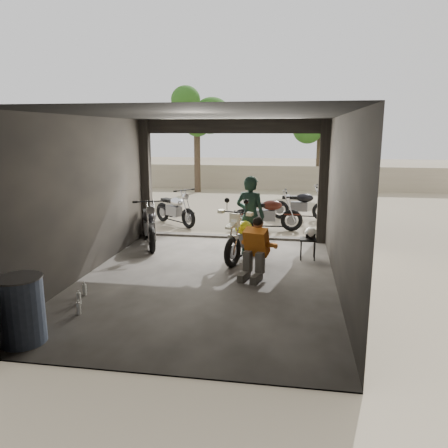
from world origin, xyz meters
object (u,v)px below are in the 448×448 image
(mechanic, at_px, (254,250))
(stool, at_px, (308,242))
(rider, at_px, (250,216))
(sign_post, at_px, (337,174))
(outside_bike_c, at_px, (301,202))
(oil_drum, at_px, (21,311))
(outside_bike_b, at_px, (268,210))
(main_bike, at_px, (246,233))
(left_bike, at_px, (149,221))
(helmet, at_px, (311,233))
(outside_bike_a, at_px, (175,206))

(mechanic, height_order, stool, mechanic)
(rider, bearing_deg, sign_post, -114.53)
(outside_bike_c, height_order, mechanic, mechanic)
(stool, xyz_separation_m, oil_drum, (-4.00, -4.75, 0.05))
(outside_bike_c, bearing_deg, outside_bike_b, 155.04)
(rider, bearing_deg, outside_bike_c, -91.24)
(outside_bike_b, bearing_deg, rider, 172.02)
(main_bike, height_order, oil_drum, main_bike)
(main_bike, distance_m, left_bike, 2.72)
(stool, bearing_deg, rider, 174.05)
(mechanic, height_order, helmet, mechanic)
(left_bike, distance_m, sign_post, 5.44)
(rider, height_order, stool, rider)
(outside_bike_b, xyz_separation_m, helmet, (1.16, -2.80, 0.02))
(outside_bike_b, distance_m, oil_drum, 8.13)
(main_bike, height_order, helmet, main_bike)
(outside_bike_a, distance_m, sign_post, 5.00)
(main_bike, distance_m, outside_bike_a, 4.28)
(sign_post, bearing_deg, rider, -105.74)
(stool, distance_m, helmet, 0.21)
(outside_bike_b, distance_m, sign_post, 2.23)
(outside_bike_a, bearing_deg, rider, -100.21)
(main_bike, distance_m, stool, 1.44)
(outside_bike_b, distance_m, rider, 2.74)
(rider, xyz_separation_m, helmet, (1.40, -0.09, -0.32))
(mechanic, xyz_separation_m, stool, (1.09, 1.53, -0.17))
(left_bike, bearing_deg, outside_bike_c, 22.89)
(main_bike, relative_size, rider, 0.97)
(main_bike, xyz_separation_m, oil_drum, (-2.59, -4.57, -0.14))
(outside_bike_a, xyz_separation_m, oil_drum, (0.03, -7.95, -0.11))
(mechanic, height_order, oil_drum, mechanic)
(main_bike, bearing_deg, helmet, 26.67)
(rider, relative_size, oil_drum, 1.98)
(outside_bike_b, xyz_separation_m, stool, (1.11, -2.85, -0.18))
(outside_bike_c, bearing_deg, oil_drum, 161.13)
(outside_bike_b, relative_size, sign_post, 0.71)
(outside_bike_a, relative_size, oil_drum, 1.81)
(mechanic, distance_m, helmet, 1.96)
(outside_bike_c, xyz_separation_m, stool, (0.13, -4.67, -0.16))
(helmet, bearing_deg, outside_bike_b, 129.48)
(main_bike, xyz_separation_m, mechanic, (0.32, -1.35, -0.02))
(outside_bike_a, xyz_separation_m, outside_bike_c, (3.91, 1.46, -0.00))
(stool, xyz_separation_m, helmet, (0.05, 0.05, 0.20))
(stool, relative_size, oil_drum, 0.53)
(helmet, relative_size, oil_drum, 0.29)
(left_bike, xyz_separation_m, outside_bike_b, (2.89, 2.20, -0.02))
(rider, relative_size, stool, 3.77)
(main_bike, distance_m, outside_bike_c, 5.02)
(outside_bike_a, distance_m, rider, 4.09)
(outside_bike_c, height_order, oil_drum, outside_bike_c)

